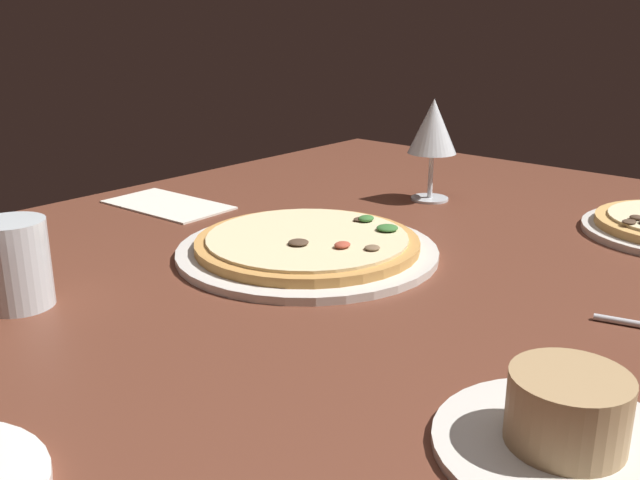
{
  "coord_description": "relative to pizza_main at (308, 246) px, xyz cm",
  "views": [
    {
      "loc": [
        62.02,
        51.62,
        34.27
      ],
      "look_at": [
        -1.2,
        -3.21,
        7.0
      ],
      "focal_mm": 39.89,
      "sensor_mm": 36.0,
      "label": 1
    }
  ],
  "objects": [
    {
      "name": "ramekin_on_saucer",
      "position": [
        19.93,
        42.49,
        1.0
      ],
      "size": [
        18.78,
        18.78,
        6.13
      ],
      "color": "silver",
      "rests_on": "dining_table"
    },
    {
      "name": "pizza_main",
      "position": [
        0.0,
        0.0,
        0.0
      ],
      "size": [
        33.67,
        33.67,
        3.4
      ],
      "color": "silver",
      "rests_on": "dining_table"
    },
    {
      "name": "water_glass",
      "position": [
        32.42,
        -12.23,
        2.92
      ],
      "size": [
        7.14,
        7.14,
        9.49
      ],
      "color": "silver",
      "rests_on": "dining_table"
    },
    {
      "name": "wine_glass_far",
      "position": [
        -34.05,
        -3.27,
        10.59
      ],
      "size": [
        7.94,
        7.94,
        16.66
      ],
      "color": "silver",
      "rests_on": "dining_table"
    },
    {
      "name": "paper_menu",
      "position": [
        -3.12,
        -33.19,
        -1.03
      ],
      "size": [
        12.29,
        20.97,
        0.3
      ],
      "primitive_type": "cube",
      "rotation": [
        0.0,
        0.0,
        0.05
      ],
      "color": "silver",
      "rests_on": "dining_table"
    },
    {
      "name": "dining_table",
      "position": [
        2.44,
        6.38,
        -3.18
      ],
      "size": [
        150.0,
        110.0,
        4.0
      ],
      "primitive_type": "cube",
      "color": "brown",
      "rests_on": "ground"
    }
  ]
}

